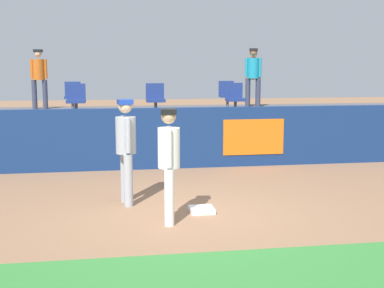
{
  "coord_description": "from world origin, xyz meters",
  "views": [
    {
      "loc": [
        -1.32,
        -8.16,
        2.41
      ],
      "look_at": [
        0.2,
        1.14,
        1.0
      ],
      "focal_mm": 48.86,
      "sensor_mm": 36.0,
      "label": 1
    }
  ],
  "objects_px": {
    "spectator_capped": "(39,75)",
    "spectator_casual": "(253,75)",
    "player_runner_visitor": "(126,144)",
    "first_base": "(202,210)",
    "seat_back_right": "(227,93)",
    "spectator_hooded": "(253,73)",
    "seat_front_left": "(76,98)",
    "seat_back_left": "(73,95)",
    "seat_front_right": "(235,97)",
    "player_fielder_home": "(169,158)",
    "seat_front_center": "(155,98)"
  },
  "relations": [
    {
      "from": "spectator_capped",
      "to": "spectator_casual",
      "type": "distance_m",
      "value": 6.67
    },
    {
      "from": "player_runner_visitor",
      "to": "spectator_capped",
      "type": "distance_m",
      "value": 7.7
    },
    {
      "from": "first_base",
      "to": "spectator_capped",
      "type": "relative_size",
      "value": 0.23
    },
    {
      "from": "player_runner_visitor",
      "to": "seat_back_right",
      "type": "height_order",
      "value": "seat_back_right"
    },
    {
      "from": "first_base",
      "to": "spectator_capped",
      "type": "distance_m",
      "value": 8.98
    },
    {
      "from": "player_runner_visitor",
      "to": "spectator_hooded",
      "type": "height_order",
      "value": "spectator_hooded"
    },
    {
      "from": "seat_back_right",
      "to": "seat_front_left",
      "type": "relative_size",
      "value": 1.0
    },
    {
      "from": "seat_front_left",
      "to": "seat_back_left",
      "type": "relative_size",
      "value": 1.0
    },
    {
      "from": "seat_front_right",
      "to": "first_base",
      "type": "bearing_deg",
      "value": -109.34
    },
    {
      "from": "seat_back_left",
      "to": "spectator_capped",
      "type": "bearing_deg",
      "value": 139.52
    },
    {
      "from": "seat_back_right",
      "to": "spectator_capped",
      "type": "distance_m",
      "value": 5.67
    },
    {
      "from": "first_base",
      "to": "seat_front_left",
      "type": "distance_m",
      "value": 6.0
    },
    {
      "from": "seat_back_left",
      "to": "spectator_hooded",
      "type": "relative_size",
      "value": 0.46
    },
    {
      "from": "player_fielder_home",
      "to": "seat_front_right",
      "type": "height_order",
      "value": "seat_front_right"
    },
    {
      "from": "player_fielder_home",
      "to": "seat_front_left",
      "type": "distance_m",
      "value": 6.08
    },
    {
      "from": "seat_back_right",
      "to": "seat_front_right",
      "type": "height_order",
      "value": "same"
    },
    {
      "from": "player_fielder_home",
      "to": "seat_back_left",
      "type": "height_order",
      "value": "seat_back_left"
    },
    {
      "from": "player_fielder_home",
      "to": "spectator_capped",
      "type": "distance_m",
      "value": 9.04
    },
    {
      "from": "seat_front_center",
      "to": "seat_front_left",
      "type": "height_order",
      "value": "same"
    },
    {
      "from": "spectator_hooded",
      "to": "first_base",
      "type": "bearing_deg",
      "value": 87.75
    },
    {
      "from": "first_base",
      "to": "spectator_casual",
      "type": "height_order",
      "value": "spectator_casual"
    },
    {
      "from": "player_runner_visitor",
      "to": "spectator_casual",
      "type": "distance_m",
      "value": 8.66
    },
    {
      "from": "seat_front_center",
      "to": "spectator_casual",
      "type": "relative_size",
      "value": 0.48
    },
    {
      "from": "seat_back_left",
      "to": "spectator_hooded",
      "type": "xyz_separation_m",
      "value": [
        5.53,
        0.58,
        0.59
      ]
    },
    {
      "from": "seat_front_left",
      "to": "seat_back_left",
      "type": "xyz_separation_m",
      "value": [
        -0.19,
        1.8,
        -0.0
      ]
    },
    {
      "from": "spectator_hooded",
      "to": "spectator_casual",
      "type": "height_order",
      "value": "spectator_hooded"
    },
    {
      "from": "first_base",
      "to": "seat_back_left",
      "type": "xyz_separation_m",
      "value": [
        -2.48,
        7.13,
        1.55
      ]
    },
    {
      "from": "spectator_capped",
      "to": "spectator_casual",
      "type": "height_order",
      "value": "spectator_capped"
    },
    {
      "from": "seat_front_center",
      "to": "seat_back_left",
      "type": "xyz_separation_m",
      "value": [
        -2.22,
        1.8,
        -0.0
      ]
    },
    {
      "from": "first_base",
      "to": "seat_front_right",
      "type": "height_order",
      "value": "seat_front_right"
    },
    {
      "from": "seat_back_left",
      "to": "spectator_hooded",
      "type": "height_order",
      "value": "spectator_hooded"
    },
    {
      "from": "player_fielder_home",
      "to": "spectator_hooded",
      "type": "bearing_deg",
      "value": 162.19
    },
    {
      "from": "player_fielder_home",
      "to": "seat_back_left",
      "type": "distance_m",
      "value": 7.86
    },
    {
      "from": "player_runner_visitor",
      "to": "spectator_casual",
      "type": "xyz_separation_m",
      "value": [
        4.37,
        7.4,
        1.07
      ]
    },
    {
      "from": "player_runner_visitor",
      "to": "seat_back_left",
      "type": "xyz_separation_m",
      "value": [
        -1.27,
        6.39,
        0.53
      ]
    },
    {
      "from": "player_runner_visitor",
      "to": "seat_front_right",
      "type": "xyz_separation_m",
      "value": [
        3.08,
        4.59,
        0.53
      ]
    },
    {
      "from": "seat_front_right",
      "to": "seat_front_center",
      "type": "bearing_deg",
      "value": 180.0
    },
    {
      "from": "seat_front_left",
      "to": "spectator_hooded",
      "type": "bearing_deg",
      "value": 24.03
    },
    {
      "from": "seat_back_right",
      "to": "spectator_hooded",
      "type": "xyz_separation_m",
      "value": [
        0.97,
        0.58,
        0.59
      ]
    },
    {
      "from": "seat_front_right",
      "to": "spectator_hooded",
      "type": "height_order",
      "value": "spectator_hooded"
    },
    {
      "from": "player_runner_visitor",
      "to": "spectator_hooded",
      "type": "relative_size",
      "value": 1.01
    },
    {
      "from": "spectator_capped",
      "to": "seat_front_center",
      "type": "bearing_deg",
      "value": 146.11
    },
    {
      "from": "first_base",
      "to": "seat_front_left",
      "type": "relative_size",
      "value": 0.48
    },
    {
      "from": "player_runner_visitor",
      "to": "player_fielder_home",
      "type": "bearing_deg",
      "value": 18.28
    },
    {
      "from": "seat_front_center",
      "to": "seat_back_left",
      "type": "bearing_deg",
      "value": 140.98
    },
    {
      "from": "first_base",
      "to": "seat_front_right",
      "type": "distance_m",
      "value": 5.85
    },
    {
      "from": "player_runner_visitor",
      "to": "seat_back_left",
      "type": "relative_size",
      "value": 2.19
    },
    {
      "from": "first_base",
      "to": "spectator_hooded",
      "type": "distance_m",
      "value": 8.56
    },
    {
      "from": "seat_front_left",
      "to": "spectator_casual",
      "type": "relative_size",
      "value": 0.48
    },
    {
      "from": "spectator_capped",
      "to": "seat_back_left",
      "type": "bearing_deg",
      "value": 145.12
    }
  ]
}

